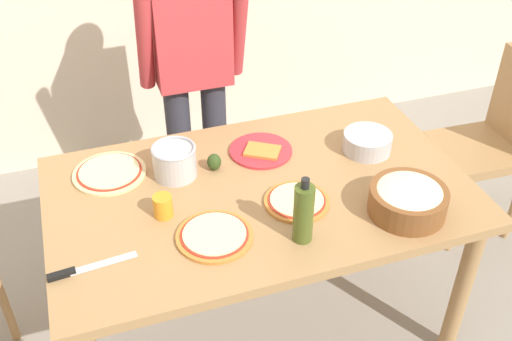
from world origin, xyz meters
The scene contains 15 objects.
ground centered at (0.00, 0.00, 0.00)m, with size 8.00×8.00×0.00m, color gray.
dining_table centered at (0.00, 0.00, 0.67)m, with size 1.60×0.96×0.76m.
person_cook centered at (-0.07, 0.76, 0.94)m, with size 0.49×0.25×1.62m.
chair_wooden_right centered at (1.32, 0.29, 0.54)m, with size 0.42×0.42×0.95m.
pizza_raw_on_board centered at (-0.53, 0.27, 0.77)m, with size 0.29×0.29×0.02m.
pizza_cooked_on_tray centered at (-0.24, -0.21, 0.77)m, with size 0.27×0.27×0.02m.
pizza_second_cooked centered at (0.10, -0.13, 0.77)m, with size 0.24×0.24×0.02m.
plate_with_slice centered at (0.08, 0.23, 0.77)m, with size 0.26×0.26×0.02m.
popcorn_bowl centered at (0.46, -0.30, 0.82)m, with size 0.28×0.28×0.11m.
mixing_bowl_steel centered at (0.50, 0.10, 0.80)m, with size 0.20×0.20×0.08m.
olive_oil_bottle centered at (0.05, -0.31, 0.87)m, with size 0.07×0.07×0.26m.
steel_pot centered at (-0.29, 0.19, 0.83)m, with size 0.17×0.17×0.13m.
cup_orange centered at (-0.38, -0.04, 0.80)m, with size 0.07×0.07×0.09m, color orange.
chef_knife centered at (-0.69, -0.22, 0.77)m, with size 0.29×0.05×0.02m.
avocado centered at (-0.13, 0.18, 0.80)m, with size 0.06×0.06×0.07m, color #2D4219.
Camera 1 is at (-0.59, -1.70, 2.17)m, focal length 42.14 mm.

